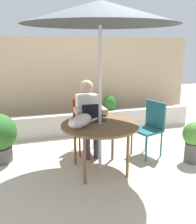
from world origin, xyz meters
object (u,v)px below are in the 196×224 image
(patio_table, at_px, (100,128))
(laptop, at_px, (93,115))
(person_seated, at_px, (88,113))
(potted_plant_by_chair, at_px, (194,139))
(potted_plant_corner, at_px, (109,111))
(cat, at_px, (81,121))
(patio_umbrella, at_px, (100,13))
(chair_occupied, at_px, (86,121))
(chair_empty, at_px, (151,124))

(patio_table, height_order, laptop, laptop)
(person_seated, distance_m, potted_plant_by_chair, 1.71)
(person_seated, relative_size, potted_plant_corner, 1.68)
(cat, relative_size, potted_plant_by_chair, 0.79)
(patio_umbrella, xyz_separation_m, cat, (-0.29, -0.05, -1.39))
(patio_table, relative_size, cat, 2.13)
(laptop, height_order, potted_plant_by_chair, laptop)
(patio_umbrella, height_order, potted_plant_by_chair, patio_umbrella)
(person_seated, xyz_separation_m, potted_plant_by_chair, (1.47, -0.81, -0.32))
(chair_occupied, distance_m, laptop, 0.62)
(patio_umbrella, bearing_deg, laptop, 96.87)
(patio_umbrella, distance_m, cat, 1.42)
(patio_table, bearing_deg, cat, -169.72)
(patio_table, relative_size, patio_umbrella, 0.47)
(laptop, bearing_deg, patio_table, -83.13)
(chair_occupied, relative_size, person_seated, 0.73)
(patio_table, height_order, person_seated, person_seated)
(chair_empty, distance_m, potted_plant_by_chair, 0.70)
(patio_table, bearing_deg, chair_empty, 18.24)
(patio_umbrella, height_order, cat, patio_umbrella)
(chair_occupied, xyz_separation_m, potted_plant_corner, (0.78, 1.01, -0.13))
(chair_empty, distance_m, person_seated, 1.05)
(person_seated, xyz_separation_m, laptop, (-0.03, -0.41, 0.08))
(patio_table, bearing_deg, potted_plant_corner, 66.84)
(person_seated, xyz_separation_m, potted_plant_corner, (0.78, 1.17, -0.30))
(person_seated, bearing_deg, laptop, -94.28)
(patio_table, bearing_deg, patio_umbrella, 0.00)
(chair_occupied, height_order, potted_plant_corner, chair_occupied)
(chair_empty, relative_size, person_seated, 0.73)
(person_seated, relative_size, cat, 2.40)
(chair_occupied, distance_m, cat, 0.96)
(chair_empty, height_order, person_seated, person_seated)
(chair_empty, bearing_deg, person_seated, 160.31)
(patio_umbrella, xyz_separation_m, chair_occupied, (0.00, 0.83, -1.65))
(cat, bearing_deg, potted_plant_corner, 60.41)
(potted_plant_by_chair, bearing_deg, chair_occupied, 146.68)
(patio_table, height_order, cat, cat)
(chair_occupied, xyz_separation_m, person_seated, (0.00, -0.16, 0.17))
(patio_umbrella, relative_size, cat, 4.54)
(chair_empty, relative_size, cat, 1.74)
(chair_empty, bearing_deg, potted_plant_corner, 97.02)
(person_seated, relative_size, potted_plant_by_chair, 1.90)
(person_seated, distance_m, potted_plant_corner, 1.44)
(patio_table, relative_size, potted_plant_corner, 1.49)
(chair_empty, distance_m, cat, 1.34)
(person_seated, bearing_deg, cat, -111.69)
(chair_occupied, height_order, cat, chair_occupied)
(chair_empty, bearing_deg, laptop, -176.33)
(laptop, height_order, cat, laptop)
(patio_table, xyz_separation_m, potted_plant_corner, (0.78, 1.83, -0.26))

